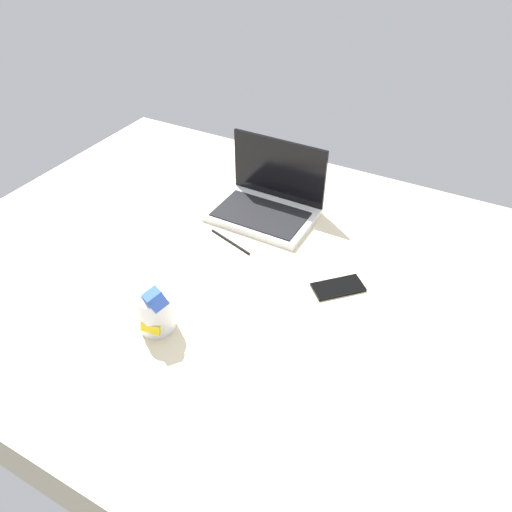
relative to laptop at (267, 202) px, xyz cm
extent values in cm
cube|color=beige|center=(4.53, -28.46, -13.41)|extent=(180.00, 140.00, 18.00)
cube|color=silver|center=(-0.02, -3.04, -3.41)|extent=(33.16, 23.23, 2.00)
cube|color=black|center=(-0.03, -4.54, -2.21)|extent=(29.12, 17.20, 0.40)
cube|color=black|center=(0.05, 7.96, 8.09)|extent=(33.01, 1.23, 21.00)
cylinder|color=silver|center=(-0.78, -58.13, 1.09)|extent=(9.00, 9.00, 11.00)
cube|color=yellow|center=(0.04, -59.91, -0.90)|extent=(6.15, 6.66, 3.78)
cube|color=yellow|center=(-1.08, -56.75, 1.71)|extent=(6.78, 5.89, 5.97)
cube|color=blue|center=(-0.92, -58.06, 4.32)|extent=(4.95, 6.31, 4.90)
cube|color=blue|center=(1.00, -59.17, 6.94)|extent=(6.94, 6.27, 6.03)
cube|color=black|center=(34.14, -23.34, -4.01)|extent=(14.70, 14.71, 0.80)
cube|color=black|center=(-2.39, -19.85, -4.11)|extent=(16.46, 5.43, 0.60)
camera|label=1|loc=(60.18, -118.74, 86.54)|focal=33.74mm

